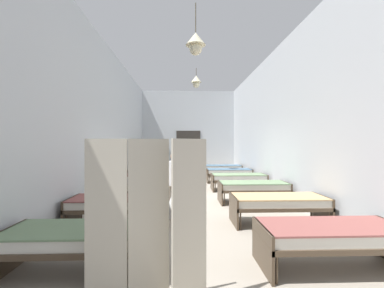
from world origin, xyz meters
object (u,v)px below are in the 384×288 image
bed_left_row_3 (145,178)px  privacy_screen (148,222)px  bed_right_row_5 (222,168)px  bed_left_row_5 (156,168)px  bed_right_row_0 (332,235)px  bed_left_row_4 (152,172)px  bed_left_row_2 (135,188)px  bed_right_row_3 (238,178)px  bed_left_row_0 (81,238)px  bed_right_row_1 (278,202)px  bed_right_row_4 (229,172)px  patient_seated_primary (155,166)px  bed_left_row_1 (118,204)px  potted_plant (186,160)px  nurse_near_aisle (175,193)px  bed_right_row_2 (253,187)px

bed_left_row_3 → privacy_screen: bearing=-81.6°
bed_right_row_5 → bed_left_row_5: bearing=180.0°
bed_right_row_0 → bed_left_row_5: bearing=109.0°
bed_right_row_0 → bed_left_row_4: same height
bed_left_row_3 → bed_right_row_5: 5.02m
bed_left_row_2 → bed_right_row_3: size_ratio=1.00×
bed_left_row_0 → bed_right_row_0: bearing=0.0°
bed_left_row_3 → bed_right_row_3: bearing=0.0°
bed_right_row_0 → bed_left_row_4: bearing=113.3°
bed_left_row_2 → bed_right_row_1: bearing=-30.1°
bed_left_row_4 → bed_right_row_4: bearing=0.0°
bed_right_row_1 → bed_left_row_2: (-3.27, 1.90, 0.00)m
bed_left_row_3 → privacy_screen: 6.49m
patient_seated_primary → bed_right_row_5: bearing=53.0°
bed_left_row_2 → bed_left_row_3: 1.90m
bed_right_row_3 → bed_right_row_5: same height
bed_left_row_2 → bed_right_row_3: bearing=30.1°
bed_left_row_2 → bed_right_row_0: bearing=-49.3°
bed_left_row_2 → bed_right_row_5: 6.57m
bed_right_row_0 → bed_right_row_4: same height
bed_left_row_2 → bed_left_row_4: size_ratio=1.00×
patient_seated_primary → bed_right_row_0: bearing=-62.5°
bed_left_row_1 → potted_plant: size_ratio=1.34×
bed_left_row_4 → bed_right_row_5: (3.27, 1.90, 0.00)m
bed_left_row_0 → bed_left_row_5: bearing=90.0°
bed_left_row_5 → potted_plant: potted_plant is taller
bed_right_row_1 → potted_plant: size_ratio=1.34×
bed_left_row_5 → nurse_near_aisle: bearing=-80.7°
bed_right_row_2 → bed_right_row_3: 1.90m
bed_left_row_0 → bed_left_row_1: size_ratio=1.00×
bed_right_row_4 → privacy_screen: size_ratio=1.12×
privacy_screen → nurse_near_aisle: bearing=69.4°
bed_right_row_0 → bed_left_row_3: bearing=119.9°
bed_right_row_3 → potted_plant: bearing=112.4°
bed_left_row_2 → bed_left_row_4: (0.00, 3.80, 0.00)m
bed_right_row_3 → nurse_near_aisle: bearing=-124.2°
bed_right_row_0 → bed_left_row_3: size_ratio=1.00×
bed_right_row_1 → nurse_near_aisle: bearing=163.2°
bed_left_row_3 → privacy_screen: privacy_screen is taller
bed_right_row_0 → bed_right_row_1: bearing=90.0°
bed_right_row_2 → bed_right_row_4: same height
bed_left_row_3 → nurse_near_aisle: (1.13, -3.15, 0.09)m
bed_right_row_4 → privacy_screen: (-2.32, -8.31, 0.41)m
bed_left_row_5 → privacy_screen: (0.95, -10.21, 0.41)m
bed_left_row_1 → privacy_screen: 2.80m
bed_right_row_2 → bed_right_row_0: bearing=-90.0°
potted_plant → privacy_screen: (-0.53, -10.76, 0.08)m
bed_right_row_3 → bed_left_row_5: same height
bed_right_row_0 → bed_left_row_3: same height
potted_plant → bed_right_row_5: bearing=-17.3°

